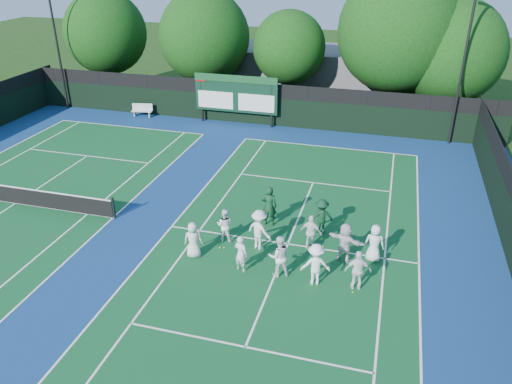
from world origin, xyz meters
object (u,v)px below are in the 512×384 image
(tennis_net, at_px, (14,195))
(bench, at_px, (142,110))
(scoreboard, at_px, (236,94))
(coach_left, at_px, (269,206))

(tennis_net, bearing_deg, bench, 91.30)
(scoreboard, distance_m, coach_left, 14.44)
(tennis_net, height_order, bench, tennis_net)
(coach_left, bearing_deg, tennis_net, 0.44)
(scoreboard, height_order, bench, scoreboard)
(tennis_net, xyz_separation_m, bench, (-0.33, 14.37, 0.03))
(tennis_net, height_order, coach_left, coach_left)
(coach_left, bearing_deg, bench, -50.55)
(tennis_net, bearing_deg, coach_left, 6.34)
(scoreboard, height_order, tennis_net, scoreboard)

